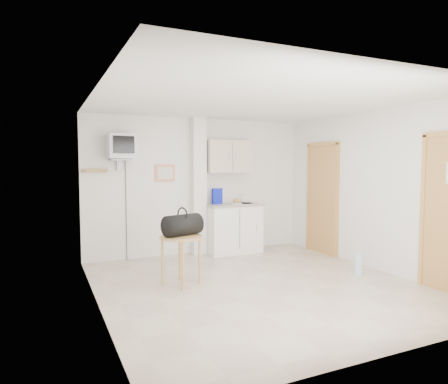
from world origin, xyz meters
name	(u,v)px	position (x,y,z in m)	size (l,w,h in m)	color
ground	(258,285)	(0.00, 0.00, 0.00)	(4.50, 4.50, 0.00)	#BCAD94
room_envelope	(270,173)	(0.24, 0.09, 1.54)	(4.24, 4.54, 2.55)	white
kitchenette	(232,210)	(0.57, 2.00, 0.80)	(1.03, 0.58, 2.10)	white
crt_television	(121,147)	(-1.45, 2.02, 1.94)	(0.44, 0.45, 2.15)	slate
round_table	(181,243)	(-0.95, 0.46, 0.58)	(0.59, 0.59, 0.67)	#A37B43
duffel_bag	(182,225)	(-0.92, 0.49, 0.82)	(0.60, 0.45, 0.39)	black
water_bottle	(358,264)	(1.62, -0.19, 0.16)	(0.12, 0.12, 0.36)	#B3D1F1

